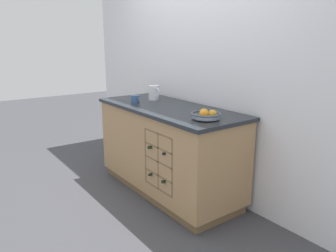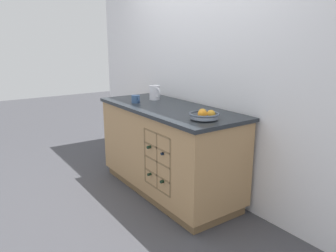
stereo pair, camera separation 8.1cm
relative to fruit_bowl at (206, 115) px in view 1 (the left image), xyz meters
name	(u,v)px [view 1 (the left image)]	position (x,y,z in m)	size (l,w,h in m)	color
ground_plane	(168,190)	(-0.63, 0.06, -0.96)	(14.00, 14.00, 0.00)	#424247
back_wall	(199,69)	(-0.63, 0.47, 0.32)	(4.40, 0.06, 2.55)	white
kitchen_island	(168,149)	(-0.63, 0.06, -0.49)	(1.73, 0.73, 0.92)	brown
fruit_bowl	(206,115)	(0.00, 0.00, 0.00)	(0.26, 0.26, 0.09)	#4C5666
white_pitcher	(154,92)	(-1.05, 0.17, 0.05)	(0.17, 0.12, 0.16)	white
ceramic_mug	(135,99)	(-1.00, -0.10, 0.00)	(0.13, 0.09, 0.08)	#385684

